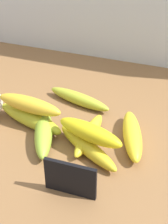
{
  "coord_description": "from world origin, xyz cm",
  "views": [
    {
      "loc": [
        27.85,
        -67.41,
        61.83
      ],
      "look_at": [
        5.34,
        0.66,
        8.0
      ],
      "focal_mm": 57.96,
      "sensor_mm": 36.0,
      "label": 1
    }
  ],
  "objects": [
    {
      "name": "banana_4",
      "position": [
        9.07,
        -8.09,
        4.82
      ],
      "size": [
        18.47,
        13.59,
        3.65
      ],
      "primitive_type": "ellipsoid",
      "rotation": [
        0.0,
        0.0,
        2.57
      ],
      "color": "gold",
      "rests_on": "counter_top"
    },
    {
      "name": "banana_7",
      "position": [
        -7.97,
        -2.37,
        9.33
      ],
      "size": [
        17.91,
        6.01,
        4.03
      ],
      "primitive_type": "ellipsoid",
      "rotation": [
        0.0,
        0.0,
        6.17
      ],
      "color": "gold",
      "rests_on": "banana_2"
    },
    {
      "name": "banana_5",
      "position": [
        0.79,
        10.1,
        4.73
      ],
      "size": [
        19.21,
        8.11,
        3.45
      ],
      "primitive_type": "ellipsoid",
      "rotation": [
        0.0,
        0.0,
        6.03
      ],
      "color": "#A8B52F",
      "rests_on": "counter_top"
    },
    {
      "name": "counter_top",
      "position": [
        0.0,
        0.0,
        1.5
      ],
      "size": [
        110.0,
        76.0,
        3.0
      ],
      "primitive_type": "cube",
      "color": "brown",
      "rests_on": "ground"
    },
    {
      "name": "banana_1",
      "position": [
        7.97,
        -3.6,
        4.68
      ],
      "size": [
        4.38,
        16.88,
        3.35
      ],
      "primitive_type": "ellipsoid",
      "rotation": [
        0.0,
        0.0,
        4.65
      ],
      "color": "yellow",
      "rests_on": "counter_top"
    },
    {
      "name": "banana_0",
      "position": [
        -2.63,
        -6.65,
        5.16
      ],
      "size": [
        10.88,
        18.83,
        4.32
      ],
      "primitive_type": "ellipsoid",
      "rotation": [
        0.0,
        0.0,
        5.09
      ],
      "color": "#90B734",
      "rests_on": "counter_top"
    },
    {
      "name": "banana_3",
      "position": [
        18.12,
        -1.05,
        5.17
      ],
      "size": [
        9.72,
        18.72,
        4.34
      ],
      "primitive_type": "ellipsoid",
      "rotation": [
        0.0,
        0.0,
        5.02
      ],
      "color": "yellow",
      "rests_on": "counter_top"
    },
    {
      "name": "banana_6",
      "position": [
        9.42,
        -7.23,
        8.76
      ],
      "size": [
        17.12,
        8.45,
        4.23
      ],
      "primitive_type": "ellipsoid",
      "rotation": [
        0.0,
        0.0,
        2.88
      ],
      "color": "yellow",
      "rests_on": "banana_4"
    },
    {
      "name": "banana_2",
      "position": [
        -8.05,
        -2.65,
        5.16
      ],
      "size": [
        20.45,
        10.08,
        4.31
      ],
      "primitive_type": "ellipsoid",
      "rotation": [
        0.0,
        0.0,
        5.98
      ],
      "color": "gold",
      "rests_on": "counter_top"
    },
    {
      "name": "chalkboard_sign",
      "position": [
        9.45,
        -20.51,
        6.86
      ],
      "size": [
        11.0,
        1.8,
        8.4
      ],
      "color": "black",
      "rests_on": "counter_top"
    }
  ]
}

